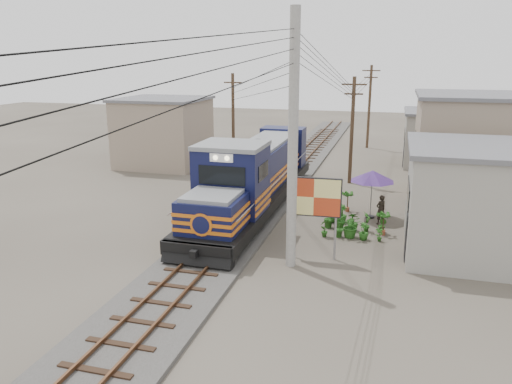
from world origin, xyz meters
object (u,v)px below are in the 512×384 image
(market_umbrella, at_px, (372,176))
(vendor, at_px, (381,210))
(locomotive, at_px, (255,178))
(billboard, at_px, (314,199))

(market_umbrella, bearing_deg, vendor, -59.49)
(locomotive, relative_size, market_umbrella, 5.54)
(locomotive, relative_size, billboard, 4.90)
(locomotive, bearing_deg, billboard, -54.64)
(market_umbrella, distance_m, vendor, 1.84)
(locomotive, xyz_separation_m, billboard, (4.22, -5.94, 0.75))
(locomotive, relative_size, vendor, 11.26)
(billboard, bearing_deg, market_umbrella, 69.07)
(locomotive, bearing_deg, vendor, -5.56)
(locomotive, height_order, market_umbrella, locomotive)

